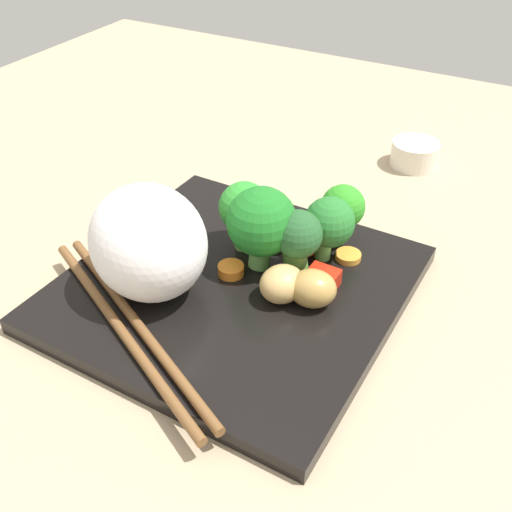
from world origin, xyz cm
name	(u,v)px	position (x,y,z in cm)	size (l,w,h in cm)	color
ground_plane	(235,304)	(0.00, 0.00, -1.00)	(110.00, 110.00, 2.00)	tan
square_plate	(234,288)	(0.00, 0.00, 0.64)	(24.15, 24.15, 1.28)	black
rice_mound	(148,242)	(4.88, 3.60, 5.49)	(9.18, 8.24, 8.42)	white
broccoli_floret_0	(262,223)	(-0.88, -2.73, 5.31)	(5.37, 5.37, 6.95)	#66AB55
broccoli_floret_1	(329,224)	(-4.93, -6.20, 4.54)	(4.00, 4.00, 5.40)	#70BF57
broccoli_floret_2	(244,209)	(1.61, -4.47, 4.83)	(4.10, 4.10, 5.77)	#77B650
broccoli_floret_3	(343,208)	(-4.99, -8.84, 4.51)	(3.60, 3.60, 5.21)	#6A9F45
broccoli_floret_4	(298,238)	(-3.68, -3.21, 4.62)	(3.71, 3.71, 5.69)	#67AA45
carrot_slice_0	(231,270)	(0.67, -0.67, 1.68)	(2.04, 2.04, 0.80)	orange
carrot_slice_1	(348,256)	(-6.55, -6.88, 1.54)	(2.05, 2.05, 0.52)	#F09D35
carrot_slice_2	(267,240)	(0.15, -5.71, 1.59)	(2.48, 2.48, 0.62)	orange
carrot_slice_3	(292,223)	(-0.48, -9.08, 1.53)	(2.16, 2.16, 0.49)	orange
pepper_chunk_0	(301,236)	(-2.53, -6.50, 2.34)	(2.58, 2.80, 2.12)	red
pepper_chunk_1	(323,278)	(-6.10, -2.90, 1.94)	(2.32, 1.72, 1.33)	red
chicken_piece_0	(312,288)	(-6.23, -0.57, 2.66)	(3.50, 3.02, 2.76)	#B08846
chicken_piece_1	(281,286)	(-4.08, 0.23, 2.64)	(3.45, 3.10, 2.72)	tan
chopstick_pair	(128,325)	(3.74, 8.08, 1.64)	(20.89, 11.85, 0.72)	brown
sauce_cup	(414,154)	(-5.82, -27.07, 1.30)	(4.87, 4.87, 2.61)	silver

